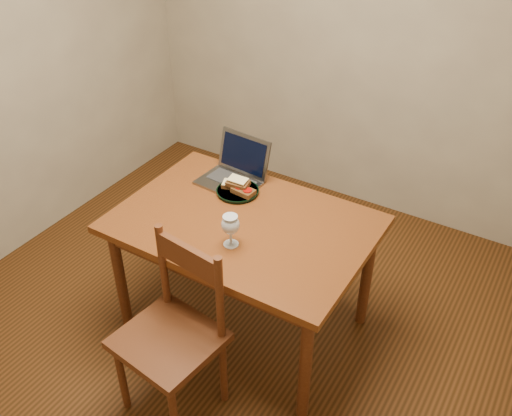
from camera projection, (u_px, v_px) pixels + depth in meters
The scene contains 10 objects.
floor at pixel (226, 322), 3.36m from camera, with size 3.20×3.20×0.02m, color black.
back_wall at pixel (357, 27), 3.72m from camera, with size 3.20×0.02×2.60m, color gray.
table at pixel (244, 234), 2.97m from camera, with size 1.30×0.90×0.74m.
chair at pixel (172, 328), 2.62m from camera, with size 0.49×0.47×0.47m.
plate at pixel (238, 191), 3.12m from camera, with size 0.23×0.23×0.02m, color black.
sandwich_cheese at pixel (233, 184), 3.13m from camera, with size 0.11×0.07×0.03m, color #381E0C, non-canonical shape.
sandwich_tomato at pixel (243, 190), 3.08m from camera, with size 0.12×0.07×0.04m, color #381E0C, non-canonical shape.
sandwich_top at pixel (238, 182), 3.10m from camera, with size 0.12×0.07×0.04m, color #381E0C, non-canonical shape.
milk_glass at pixel (231, 231), 2.71m from camera, with size 0.09×0.09×0.17m, color white, non-canonical shape.
laptop at pixel (236, 169), 3.21m from camera, with size 0.35×0.33×0.24m.
Camera 1 is at (1.38, -1.92, 2.48)m, focal length 40.00 mm.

